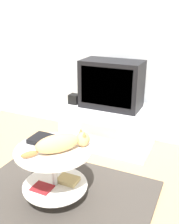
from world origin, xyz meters
TOP-DOWN VIEW (x-y plane):
  - ground_plane at (0.00, 0.00)m, footprint 12.00×12.00m
  - wall_back at (0.00, 1.50)m, footprint 8.00×0.05m
  - rug at (0.00, 0.00)m, footprint 1.57×1.23m
  - tv_stand at (0.01, 1.13)m, footprint 1.04×0.57m
  - tv at (0.04, 1.13)m, footprint 0.68×0.37m
  - speaker at (-0.39, 1.05)m, footprint 0.11×0.11m
  - coffee_table at (-0.03, 0.00)m, footprint 0.63×0.63m
  - dvd_box at (-0.16, 0.08)m, footprint 0.24×0.19m
  - cat at (0.05, 0.01)m, footprint 0.40×0.47m

SIDE VIEW (x-z plane):
  - ground_plane at x=0.00m, z-range 0.00..0.00m
  - rug at x=0.00m, z-range 0.00..0.02m
  - tv_stand at x=0.01m, z-range 0.00..0.49m
  - coffee_table at x=-0.03m, z-range 0.08..0.55m
  - dvd_box at x=-0.16m, z-range 0.49..0.53m
  - speaker at x=-0.39m, z-range 0.49..0.61m
  - cat at x=0.05m, z-range 0.49..0.63m
  - tv at x=0.04m, z-range 0.49..1.03m
  - wall_back at x=0.00m, z-range 0.00..2.60m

